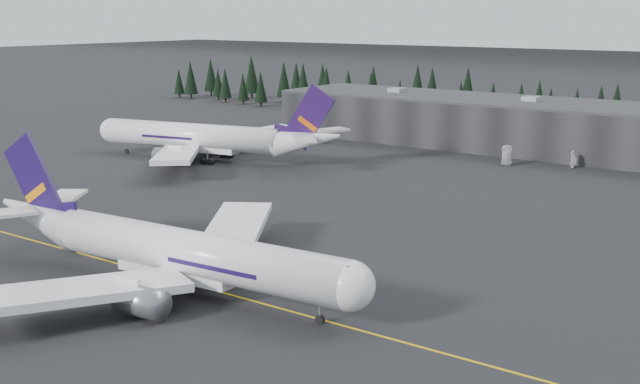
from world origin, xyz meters
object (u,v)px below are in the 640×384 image
Objects in this scene: terminal at (568,129)px; gse_vehicle_a at (506,163)px; jet_main at (163,249)px; jet_parked at (212,138)px; gse_vehicle_b at (573,165)px.

terminal is 25.66m from gse_vehicle_a.
gse_vehicle_a is (1.25, 105.40, -4.48)m from jet_main.
jet_main is 0.96× the size of jet_parked.
jet_main is 112.75m from gse_vehicle_b.
jet_main reaches higher than gse_vehicle_a.
jet_main reaches higher than gse_vehicle_b.
gse_vehicle_a is at bearing 85.06° from jet_main.
gse_vehicle_a is 1.19× the size of gse_vehicle_b.
gse_vehicle_a is at bearing -87.70° from gse_vehicle_b.
terminal is 129.99m from jet_main.
gse_vehicle_b is (72.95, 41.91, -4.75)m from jet_parked.
gse_vehicle_a is at bearing -161.83° from jet_parked.
terminal is 2.47× the size of jet_parked.
terminal is at bearing 82.74° from jet_main.
jet_main is at bearing -30.21° from gse_vehicle_b.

